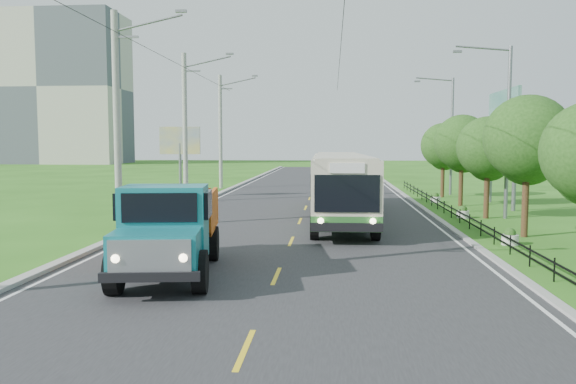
# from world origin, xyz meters

# --- Properties ---
(ground) EXTENTS (240.00, 240.00, 0.00)m
(ground) POSITION_xyz_m (0.00, 0.00, 0.00)
(ground) COLOR #296016
(ground) RESTS_ON ground
(road) EXTENTS (14.00, 120.00, 0.02)m
(road) POSITION_xyz_m (0.00, 20.00, 0.01)
(road) COLOR #28282B
(road) RESTS_ON ground
(curb_left) EXTENTS (0.40, 120.00, 0.15)m
(curb_left) POSITION_xyz_m (-7.20, 20.00, 0.07)
(curb_left) COLOR #9E9E99
(curb_left) RESTS_ON ground
(curb_right) EXTENTS (0.30, 120.00, 0.10)m
(curb_right) POSITION_xyz_m (7.15, 20.00, 0.05)
(curb_right) COLOR #9E9E99
(curb_right) RESTS_ON ground
(edge_line_left) EXTENTS (0.12, 120.00, 0.00)m
(edge_line_left) POSITION_xyz_m (-6.65, 20.00, 0.02)
(edge_line_left) COLOR silver
(edge_line_left) RESTS_ON road
(edge_line_right) EXTENTS (0.12, 120.00, 0.00)m
(edge_line_right) POSITION_xyz_m (6.65, 20.00, 0.02)
(edge_line_right) COLOR silver
(edge_line_right) RESTS_ON road
(centre_dash) EXTENTS (0.12, 2.20, 0.00)m
(centre_dash) POSITION_xyz_m (0.00, 0.00, 0.02)
(centre_dash) COLOR yellow
(centre_dash) RESTS_ON road
(railing_right) EXTENTS (0.04, 40.00, 0.60)m
(railing_right) POSITION_xyz_m (8.00, 14.00, 0.30)
(railing_right) COLOR black
(railing_right) RESTS_ON ground
(pole_near) EXTENTS (3.51, 0.32, 10.00)m
(pole_near) POSITION_xyz_m (-8.26, 9.00, 5.09)
(pole_near) COLOR gray
(pole_near) RESTS_ON ground
(pole_mid) EXTENTS (3.51, 0.32, 10.00)m
(pole_mid) POSITION_xyz_m (-8.26, 21.00, 5.09)
(pole_mid) COLOR gray
(pole_mid) RESTS_ON ground
(pole_far) EXTENTS (3.51, 0.32, 10.00)m
(pole_far) POSITION_xyz_m (-8.26, 33.00, 5.09)
(pole_far) COLOR gray
(pole_far) RESTS_ON ground
(tree_third) EXTENTS (3.60, 3.62, 6.00)m
(tree_third) POSITION_xyz_m (9.86, 8.14, 3.99)
(tree_third) COLOR #382314
(tree_third) RESTS_ON ground
(tree_fourth) EXTENTS (3.24, 3.31, 5.40)m
(tree_fourth) POSITION_xyz_m (9.86, 14.14, 3.59)
(tree_fourth) COLOR #382314
(tree_fourth) RESTS_ON ground
(tree_fifth) EXTENTS (3.48, 3.52, 5.80)m
(tree_fifth) POSITION_xyz_m (9.86, 20.14, 3.85)
(tree_fifth) COLOR #382314
(tree_fifth) RESTS_ON ground
(tree_back) EXTENTS (3.30, 3.36, 5.50)m
(tree_back) POSITION_xyz_m (9.86, 26.14, 3.65)
(tree_back) COLOR #382314
(tree_back) RESTS_ON ground
(streetlight_mid) EXTENTS (3.02, 0.20, 9.07)m
(streetlight_mid) POSITION_xyz_m (10.64, 14.00, 4.90)
(streetlight_mid) COLOR slate
(streetlight_mid) RESTS_ON ground
(streetlight_far) EXTENTS (3.02, 0.20, 9.07)m
(streetlight_far) POSITION_xyz_m (10.64, 28.00, 4.90)
(streetlight_far) COLOR slate
(streetlight_far) RESTS_ON ground
(planter_near) EXTENTS (0.64, 0.64, 0.67)m
(planter_near) POSITION_xyz_m (8.60, 6.00, 0.29)
(planter_near) COLOR silver
(planter_near) RESTS_ON ground
(planter_mid) EXTENTS (0.64, 0.64, 0.67)m
(planter_mid) POSITION_xyz_m (8.60, 14.00, 0.29)
(planter_mid) COLOR silver
(planter_mid) RESTS_ON ground
(planter_far) EXTENTS (0.64, 0.64, 0.67)m
(planter_far) POSITION_xyz_m (8.60, 22.00, 0.29)
(planter_far) COLOR silver
(planter_far) RESTS_ON ground
(billboard_left) EXTENTS (3.00, 0.20, 5.20)m
(billboard_left) POSITION_xyz_m (-9.50, 24.00, 3.87)
(billboard_left) COLOR slate
(billboard_left) RESTS_ON ground
(billboard_right) EXTENTS (0.24, 6.00, 7.30)m
(billboard_right) POSITION_xyz_m (12.30, 20.00, 5.34)
(billboard_right) COLOR slate
(billboard_right) RESTS_ON ground
(apartment_near) EXTENTS (28.00, 14.00, 30.00)m
(apartment_near) POSITION_xyz_m (-55.00, 95.00, 15.00)
(apartment_near) COLOR #B7B2A3
(apartment_near) RESTS_ON ground
(apartment_far) EXTENTS (24.00, 14.00, 26.00)m
(apartment_far) POSITION_xyz_m (-80.00, 120.00, 13.00)
(apartment_far) COLOR #B7B2A3
(apartment_far) RESTS_ON ground
(bus) EXTENTS (3.15, 17.18, 3.31)m
(bus) POSITION_xyz_m (2.03, 13.51, 1.99)
(bus) COLOR #2A6829
(bus) RESTS_ON ground
(dump_truck) EXTENTS (3.34, 6.84, 2.76)m
(dump_truck) POSITION_xyz_m (-3.22, 0.04, 1.56)
(dump_truck) COLOR #15747E
(dump_truck) RESTS_ON ground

